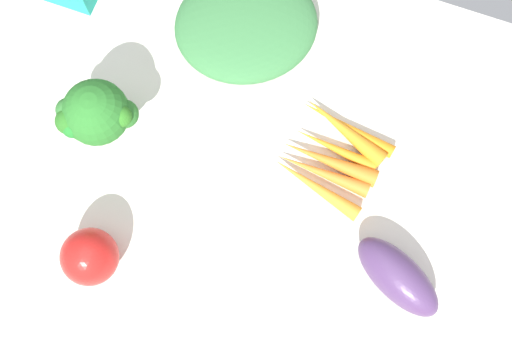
# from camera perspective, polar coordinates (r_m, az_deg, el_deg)

# --- Properties ---
(tablecloth) EXTENTS (1.04, 0.76, 0.02)m
(tablecloth) POSITION_cam_1_polar(r_m,az_deg,el_deg) (1.04, -0.00, -0.43)
(tablecloth) COLOR silver
(tablecloth) RESTS_ON ground
(bell_pepper_red) EXTENTS (0.12, 0.12, 0.09)m
(bell_pepper_red) POSITION_cam_1_polar(r_m,az_deg,el_deg) (0.99, -13.89, -7.09)
(bell_pepper_red) COLOR red
(bell_pepper_red) RESTS_ON tablecloth
(carrot_bunch) EXTENTS (0.17, 0.17, 0.03)m
(carrot_bunch) POSITION_cam_1_polar(r_m,az_deg,el_deg) (1.04, 6.50, 1.36)
(carrot_bunch) COLOR orange
(carrot_bunch) RESTS_ON tablecloth
(broccoli_head) EXTENTS (0.11, 0.10, 0.14)m
(broccoli_head) POSITION_cam_1_polar(r_m,az_deg,el_deg) (1.00, -13.38, 4.67)
(broccoli_head) COLOR #96C978
(broccoli_head) RESTS_ON tablecloth
(eggplant) EXTENTS (0.16, 0.12, 0.06)m
(eggplant) POSITION_cam_1_polar(r_m,az_deg,el_deg) (0.99, 11.89, -8.77)
(eggplant) COLOR #533866
(eggplant) RESTS_ON tablecloth
(leafy_greens_clump) EXTENTS (0.30, 0.29, 0.06)m
(leafy_greens_clump) POSITION_cam_1_polar(r_m,az_deg,el_deg) (1.09, -0.84, 12.22)
(leafy_greens_clump) COLOR #3B7A42
(leafy_greens_clump) RESTS_ON tablecloth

